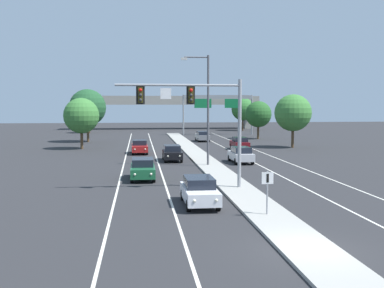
{
  "coord_description": "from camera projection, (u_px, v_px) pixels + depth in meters",
  "views": [
    {
      "loc": [
        -6.52,
        -17.06,
        5.69
      ],
      "look_at": [
        -3.2,
        12.01,
        3.2
      ],
      "focal_mm": 43.52,
      "sensor_mm": 36.0,
      "label": 1
    }
  ],
  "objects": [
    {
      "name": "overhead_signal_mast",
      "position": [
        200.0,
        109.0,
        30.57
      ],
      "size": [
        8.32,
        0.44,
        7.2
      ],
      "color": "gray",
      "rests_on": "median_island"
    },
    {
      "name": "car_oncoming_red",
      "position": [
        140.0,
        147.0,
        53.94
      ],
      "size": [
        1.9,
        4.5,
        1.58
      ],
      "color": "maroon",
      "rests_on": "ground"
    },
    {
      "name": "tree_far_left_b",
      "position": [
        81.0,
        116.0,
        59.1
      ],
      "size": [
        4.52,
        4.52,
        6.54
      ],
      "color": "#4C3823",
      "rests_on": "ground"
    },
    {
      "name": "ground_plane",
      "position": [
        308.0,
        251.0,
        18.11
      ],
      "size": [
        260.0,
        260.0,
        0.0
      ],
      "primitive_type": "plane",
      "color": "#28282B"
    },
    {
      "name": "car_oncoming_black",
      "position": [
        172.0,
        153.0,
        47.05
      ],
      "size": [
        1.82,
        4.47,
        1.58
      ],
      "color": "black",
      "rests_on": "ground"
    },
    {
      "name": "tree_far_left_c",
      "position": [
        89.0,
        113.0,
        92.61
      ],
      "size": [
        4.18,
        4.18,
        6.05
      ],
      "color": "#4C3823",
      "rests_on": "ground"
    },
    {
      "name": "tree_far_left_a",
      "position": [
        88.0,
        108.0,
        70.14
      ],
      "size": [
        5.54,
        5.54,
        8.02
      ],
      "color": "#4C3823",
      "rests_on": "ground"
    },
    {
      "name": "overpass_bridge",
      "position": [
        167.0,
        104.0,
        108.01
      ],
      "size": [
        42.4,
        6.4,
        7.65
      ],
      "color": "gray",
      "rests_on": "ground"
    },
    {
      "name": "edge_stripe_left",
      "position": [
        123.0,
        168.0,
        41.95
      ],
      "size": [
        0.14,
        100.0,
        0.01
      ],
      "primitive_type": "cube",
      "color": "silver",
      "rests_on": "ground"
    },
    {
      "name": "car_receding_darkred",
      "position": [
        240.0,
        143.0,
        58.85
      ],
      "size": [
        1.87,
        4.49,
        1.58
      ],
      "color": "#5B0F14",
      "rests_on": "ground"
    },
    {
      "name": "car_receding_silver",
      "position": [
        241.0,
        154.0,
        45.42
      ],
      "size": [
        1.87,
        4.49,
        1.58
      ],
      "color": "#B7B7BC",
      "rests_on": "ground"
    },
    {
      "name": "median_island",
      "position": [
        224.0,
        177.0,
        35.92
      ],
      "size": [
        2.4,
        110.0,
        0.15
      ],
      "primitive_type": "cube",
      "color": "#9E9B93",
      "rests_on": "ground"
    },
    {
      "name": "lane_stripe_oncoming_center",
      "position": [
        159.0,
        167.0,
        42.32
      ],
      "size": [
        0.14,
        100.0,
        0.01
      ],
      "primitive_type": "cube",
      "color": "silver",
      "rests_on": "ground"
    },
    {
      "name": "tree_far_right_a",
      "position": [
        293.0,
        113.0,
        61.09
      ],
      "size": [
        4.87,
        4.87,
        7.04
      ],
      "color": "#4C3823",
      "rests_on": "ground"
    },
    {
      "name": "median_sign_post",
      "position": [
        267.0,
        186.0,
        23.41
      ],
      "size": [
        0.6,
        0.1,
        2.2
      ],
      "color": "gray",
      "rests_on": "median_island"
    },
    {
      "name": "edge_stripe_right",
      "position": [
        294.0,
        165.0,
        43.76
      ],
      "size": [
        0.14,
        100.0,
        0.01
      ],
      "primitive_type": "cube",
      "color": "silver",
      "rests_on": "ground"
    },
    {
      "name": "highway_sign_gantry",
      "position": [
        218.0,
        102.0,
        86.82
      ],
      "size": [
        13.28,
        0.42,
        7.5
      ],
      "color": "gray",
      "rests_on": "ground"
    },
    {
      "name": "lane_stripe_receding_center",
      "position": [
        260.0,
        166.0,
        43.39
      ],
      "size": [
        0.14,
        100.0,
        0.01
      ],
      "primitive_type": "cube",
      "color": "silver",
      "rests_on": "ground"
    },
    {
      "name": "street_lamp_median",
      "position": [
        206.0,
        103.0,
        42.41
      ],
      "size": [
        2.58,
        0.28,
        10.0
      ],
      "color": "#4C4C51",
      "rests_on": "median_island"
    },
    {
      "name": "car_oncoming_green",
      "position": [
        143.0,
        169.0,
        35.39
      ],
      "size": [
        1.82,
        4.47,
        1.58
      ],
      "color": "#195633",
      "rests_on": "ground"
    },
    {
      "name": "car_oncoming_white",
      "position": [
        199.0,
        191.0,
        26.3
      ],
      "size": [
        1.84,
        4.48,
        1.58
      ],
      "color": "silver",
      "rests_on": "ground"
    },
    {
      "name": "tree_far_right_c",
      "position": [
        258.0,
        114.0,
        76.7
      ],
      "size": [
        4.33,
        4.33,
        6.26
      ],
      "color": "#4C3823",
      "rests_on": "ground"
    },
    {
      "name": "car_receding_grey",
      "position": [
        202.0,
        136.0,
        71.89
      ],
      "size": [
        1.87,
        4.49,
        1.58
      ],
      "color": "slate",
      "rests_on": "ground"
    },
    {
      "name": "tree_far_right_b",
      "position": [
        243.0,
        109.0,
        101.04
      ],
      "size": [
        4.96,
        4.96,
        7.18
      ],
      "color": "#4C3823",
      "rests_on": "ground"
    }
  ]
}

